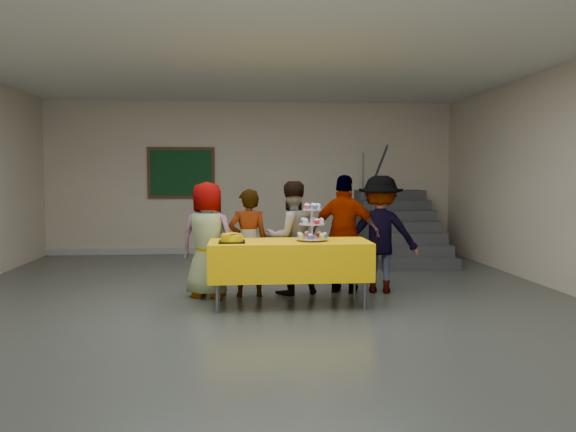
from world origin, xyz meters
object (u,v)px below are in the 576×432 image
(bear_cake, at_px, (232,237))
(schoolchild_e, at_px, (380,234))
(schoolchild_c, at_px, (291,238))
(staircase, at_px, (397,232))
(bake_table, at_px, (289,259))
(noticeboard, at_px, (181,173))
(schoolchild_d, at_px, (345,234))
(schoolchild_b, at_px, (248,243))
(schoolchild_a, at_px, (208,240))
(cupcake_stand, at_px, (312,226))

(bear_cake, relative_size, schoolchild_e, 0.23)
(schoolchild_c, bearing_deg, staircase, -144.66)
(bake_table, relative_size, noticeboard, 1.45)
(bake_table, distance_m, schoolchild_e, 1.46)
(bear_cake, height_order, schoolchild_d, schoolchild_d)
(staircase, height_order, noticeboard, noticeboard)
(schoolchild_e, bearing_deg, staircase, -94.29)
(schoolchild_e, xyz_separation_m, noticeboard, (-2.99, 3.90, 0.83))
(schoolchild_b, distance_m, schoolchild_c, 0.57)
(schoolchild_c, relative_size, schoolchild_e, 0.95)
(schoolchild_a, bearing_deg, staircase, -117.92)
(bear_cake, distance_m, schoolchild_a, 0.75)
(cupcake_stand, xyz_separation_m, noticeboard, (-1.99, 4.62, 0.65))
(cupcake_stand, bearing_deg, schoolchild_b, 141.80)
(schoolchild_e, bearing_deg, bear_cake, 37.69)
(schoolchild_b, bearing_deg, cupcake_stand, 137.70)
(staircase, distance_m, noticeboard, 4.31)
(noticeboard, bearing_deg, schoolchild_d, -57.11)
(schoolchild_c, bearing_deg, schoolchild_b, -6.77)
(schoolchild_d, bearing_deg, noticeboard, -36.11)
(bear_cake, relative_size, schoolchild_d, 0.23)
(bear_cake, height_order, staircase, staircase)
(bake_table, relative_size, schoolchild_e, 1.22)
(noticeboard, bearing_deg, schoolchild_c, -65.27)
(bear_cake, bearing_deg, cupcake_stand, 4.62)
(schoolchild_c, bearing_deg, schoolchild_d, 163.71)
(schoolchild_a, relative_size, schoolchild_e, 0.95)
(cupcake_stand, bearing_deg, bake_table, 174.79)
(schoolchild_a, distance_m, schoolchild_c, 1.07)
(schoolchild_b, bearing_deg, staircase, -135.56)
(schoolchild_a, height_order, staircase, staircase)
(cupcake_stand, relative_size, schoolchild_d, 0.29)
(cupcake_stand, distance_m, schoolchild_d, 0.91)
(schoolchild_b, relative_size, noticeboard, 1.05)
(schoolchild_b, xyz_separation_m, schoolchild_c, (0.55, 0.11, 0.05))
(schoolchild_c, bearing_deg, bake_table, 65.09)
(bear_cake, height_order, schoolchild_a, schoolchild_a)
(cupcake_stand, bearing_deg, staircase, 61.07)
(cupcake_stand, bearing_deg, schoolchild_e, 35.77)
(schoolchild_d, xyz_separation_m, noticeboard, (-2.52, 3.90, 0.82))
(schoolchild_d, distance_m, noticeboard, 4.72)
(schoolchild_b, xyz_separation_m, staircase, (2.83, 3.20, -0.20))
(schoolchild_d, bearing_deg, schoolchild_e, -158.85)
(bear_cake, relative_size, schoolchild_a, 0.25)
(cupcake_stand, height_order, schoolchild_c, schoolchild_c)
(schoolchild_c, xyz_separation_m, noticeboard, (-1.81, 3.92, 0.87))
(schoolchild_c, xyz_separation_m, schoolchild_d, (0.71, 0.02, 0.04))
(schoolchild_b, distance_m, schoolchild_d, 1.28)
(bear_cake, height_order, schoolchild_b, schoolchild_b)
(schoolchild_b, distance_m, staircase, 4.28)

